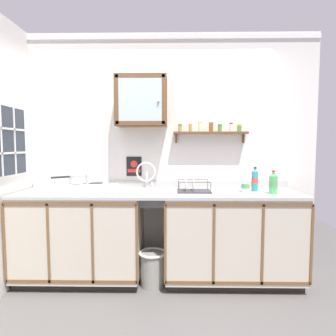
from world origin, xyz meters
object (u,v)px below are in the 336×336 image
Objects in this scene: bottle_detergent_teal_0 at (255,180)px; hot_plate_stove at (87,188)px; sink at (143,193)px; bottle_water_clear_1 at (245,183)px; mug at (114,188)px; saucepan at (78,178)px; bottle_soda_green_2 at (273,183)px; warning_sign at (134,166)px; wall_cabinet at (141,101)px; dish_rack at (193,189)px; trash_bin at (153,268)px.

hot_plate_stove is at bearing -177.64° from bottle_detergent_teal_0.
bottle_water_clear_1 is at bearing -3.33° from sink.
hot_plate_stove is 3.44× the size of mug.
bottle_soda_green_2 is at bearing -3.11° from saucepan.
warning_sign is (-1.19, 0.34, 0.14)m from bottle_water_clear_1.
warning_sign is at bearing 128.87° from wall_cabinet.
bottle_detergent_teal_0 is 0.66m from dish_rack.
saucepan is at bearing -176.98° from sink.
hot_plate_stove is 0.70× the size of wall_cabinet.
saucepan is at bearing 177.55° from mug.
warning_sign is at bearing 29.58° from saucepan.
sink is 0.40m from warning_sign.
bottle_detergent_teal_0 reaches higher than saucepan.
wall_cabinet is at bearing -51.13° from warning_sign.
hot_plate_stove is 1.72× the size of bottle_water_clear_1.
warning_sign is at bearing 164.22° from bottle_water_clear_1.
dish_rack is at bearing 0.43° from saucepan.
hot_plate_stove is 1.77m from bottle_detergent_teal_0.
dish_rack is at bearing 1.75° from mug.
bottle_water_clear_1 is 0.95× the size of bottle_soda_green_2.
bottle_soda_green_2 is 1.62m from wall_cabinet.
bottle_water_clear_1 reaches higher than mug.
saucepan is 2.89× the size of mug.
bottle_water_clear_1 is 0.54m from dish_rack.
sink is 0.77m from trash_bin.
hot_plate_stove is 1.09m from wall_cabinet.
sink reaches higher than bottle_detergent_teal_0.
wall_cabinet reaches higher than saucepan.
saucepan is 2.00m from bottle_soda_green_2.
bottle_detergent_teal_0 is at bearing -11.05° from warning_sign.
warning_sign reaches higher than sink.
trash_bin is (0.24, -0.43, -1.01)m from warning_sign.
dish_rack is at bearing -24.70° from warning_sign.
bottle_detergent_teal_0 is 0.21m from bottle_soda_green_2.
mug is (-1.62, 0.09, -0.06)m from bottle_soda_green_2.
warning_sign is at bearing 168.95° from bottle_detergent_teal_0.
sink is at bearing -81.03° from wall_cabinet.
bottle_soda_green_2 is at bearing -3.27° from mug.
dish_rack is (-0.54, 0.04, -0.07)m from bottle_water_clear_1.
bottle_detergent_teal_0 is 1.34m from warning_sign.
bottle_detergent_teal_0 is 0.15m from bottle_water_clear_1.
bottle_water_clear_1 reaches higher than saucepan.
trash_bin is (-0.95, -0.09, -0.86)m from bottle_water_clear_1.
bottle_water_clear_1 is 1.29m from trash_bin.
saucepan is at bearing -164.61° from wall_cabinet.
bottle_detergent_teal_0 is 1.48m from wall_cabinet.
warning_sign is at bearing 115.01° from sink.
sink reaches higher than mug.
hot_plate_stove is 0.14m from saucepan.
wall_cabinet is (0.65, 0.18, 0.82)m from saucepan.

